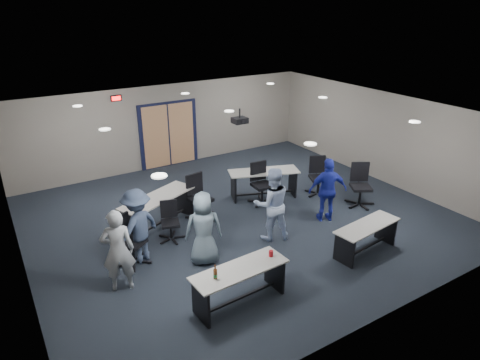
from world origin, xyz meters
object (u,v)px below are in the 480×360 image
chair_back_b (200,198)px  chair_back_c (262,184)px  table_front_left (240,279)px  person_gray (118,251)px  table_front_right (367,234)px  table_back_right (264,179)px  person_navy (328,190)px  person_lightblue (272,204)px  chair_back_a (170,222)px  chair_back_d (319,177)px  chair_loose_right (361,186)px  table_back_left (158,207)px  chair_loose_left (132,241)px  person_back (138,226)px  person_plaid (204,229)px

chair_back_b → chair_back_c: (1.83, -0.08, -0.01)m
table_front_left → person_gray: (-1.70, 1.57, 0.33)m
table_front_right → chair_back_b: (-2.36, 3.32, 0.12)m
table_back_right → person_navy: person_navy is taller
person_lightblue → chair_back_a: bearing=-10.3°
table_front_left → table_back_right: bearing=47.2°
table_back_right → chair_back_d: bearing=-6.0°
chair_back_a → chair_loose_right: size_ratio=0.80×
table_front_right → table_back_right: (-0.27, 3.56, 0.08)m
table_back_left → table_back_right: table_back_left is taller
chair_back_a → chair_loose_left: bearing=-138.0°
table_back_left → person_back: 1.49m
chair_back_d → person_lightblue: bearing=-128.9°
table_front_left → person_plaid: bearing=84.4°
chair_back_d → chair_loose_right: 1.23m
table_front_right → chair_back_d: bearing=61.6°
table_front_left → chair_back_b: 3.45m
table_front_right → person_navy: bearing=73.1°
chair_back_c → chair_back_d: 1.72m
table_back_left → chair_back_a: size_ratio=2.27×
chair_back_a → person_lightblue: size_ratio=0.53×
chair_back_a → chair_loose_right: (5.07, -1.01, 0.12)m
chair_back_b → table_front_left: bearing=-114.3°
chair_loose_left → person_lightblue: size_ratio=0.62×
table_front_right → person_back: 4.90m
table_back_right → chair_loose_right: (1.90, -1.82, 0.04)m
person_lightblue → person_navy: size_ratio=1.07×
chair_back_a → chair_loose_left: 1.17m
person_lightblue → person_navy: bearing=-160.9°
person_plaid → person_navy: 3.48m
person_navy → chair_back_b: bearing=-8.8°
chair_loose_left → table_front_left: bearing=-96.0°
chair_back_d → table_back_right: bearing=178.6°
person_gray → chair_back_b: bearing=-129.7°
chair_loose_left → table_back_right: bearing=-17.2°
person_gray → person_plaid: person_gray is taller
chair_back_c → person_lightblue: (-0.88, -1.65, 0.31)m
table_front_left → chair_back_d: chair_back_d is taller
chair_back_d → person_gray: (-6.11, -1.31, 0.29)m
table_front_left → table_front_right: bearing=-2.6°
person_back → table_front_right: bearing=126.7°
chair_back_c → person_gray: person_gray is taller
person_plaid → person_navy: person_navy is taller
table_back_right → chair_back_c: size_ratio=1.79×
table_front_left → table_front_right: (3.26, 0.01, -0.05)m
chair_loose_right → person_lightblue: size_ratio=0.66×
chair_back_b → chair_loose_right: size_ratio=1.00×
chair_back_d → person_back: size_ratio=0.66×
chair_back_d → person_plaid: 4.55m
person_plaid → person_back: (-1.14, 0.76, 0.02)m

